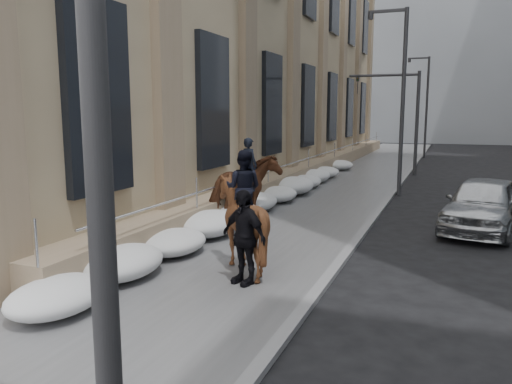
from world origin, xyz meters
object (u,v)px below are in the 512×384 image
mounted_horse_left (245,188)px  car_silver (483,204)px  mounted_horse_right (242,220)px  pedestrian (244,237)px

mounted_horse_left → car_silver: (7.16, 2.03, -0.40)m
mounted_horse_right → car_silver: (5.32, 6.62, -0.42)m
mounted_horse_left → car_silver: mounted_horse_left is taller
mounted_horse_left → pedestrian: bearing=134.2°
mounted_horse_left → pedestrian: 5.93m
mounted_horse_right → pedestrian: (0.43, -0.89, -0.15)m
mounted_horse_right → car_silver: mounted_horse_right is taller
car_silver → mounted_horse_right: bearing=-117.5°
mounted_horse_left → mounted_horse_right: mounted_horse_left is taller
mounted_horse_left → car_silver: 7.46m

